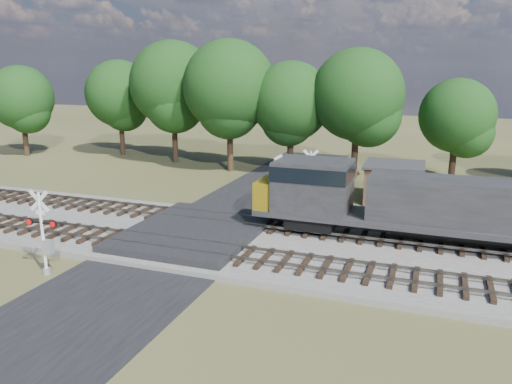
% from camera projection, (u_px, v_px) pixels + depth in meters
% --- Properties ---
extents(ground, '(160.00, 160.00, 0.00)m').
position_uv_depth(ground, '(192.00, 241.00, 27.69)').
color(ground, '#454726').
rests_on(ground, ground).
extents(ballast_bed, '(140.00, 10.00, 0.30)m').
position_uv_depth(ballast_bed, '(376.00, 258.00, 24.77)').
color(ballast_bed, gray).
rests_on(ballast_bed, ground).
extents(road, '(7.00, 60.00, 0.08)m').
position_uv_depth(road, '(191.00, 240.00, 27.68)').
color(road, black).
rests_on(road, ground).
extents(crossing_panel, '(7.00, 9.00, 0.62)m').
position_uv_depth(crossing_panel, '(195.00, 233.00, 28.07)').
color(crossing_panel, '#262628').
rests_on(crossing_panel, ground).
extents(track_near, '(140.00, 2.60, 0.33)m').
position_uv_depth(track_near, '(229.00, 253.00, 24.73)').
color(track_near, black).
rests_on(track_near, ballast_bed).
extents(track_far, '(140.00, 2.60, 0.33)m').
position_uv_depth(track_far, '(262.00, 224.00, 29.28)').
color(track_far, black).
rests_on(track_far, ballast_bed).
extents(crossing_signal_near, '(1.63, 0.35, 4.05)m').
position_uv_depth(crossing_signal_near, '(45.00, 240.00, 22.83)').
color(crossing_signal_near, silver).
rests_on(crossing_signal_near, ground).
extents(crossing_signal_far, '(1.68, 0.41, 4.18)m').
position_uv_depth(crossing_signal_far, '(309.00, 186.00, 33.03)').
color(crossing_signal_far, silver).
rests_on(crossing_signal_far, ground).
extents(equipment_shed, '(4.18, 4.18, 2.79)m').
position_uv_depth(equipment_shed, '(393.00, 182.00, 35.37)').
color(equipment_shed, '#48291F').
rests_on(equipment_shed, ground).
extents(treeline, '(81.43, 12.18, 11.95)m').
position_uv_depth(treeline, '(370.00, 96.00, 42.08)').
color(treeline, black).
rests_on(treeline, ground).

